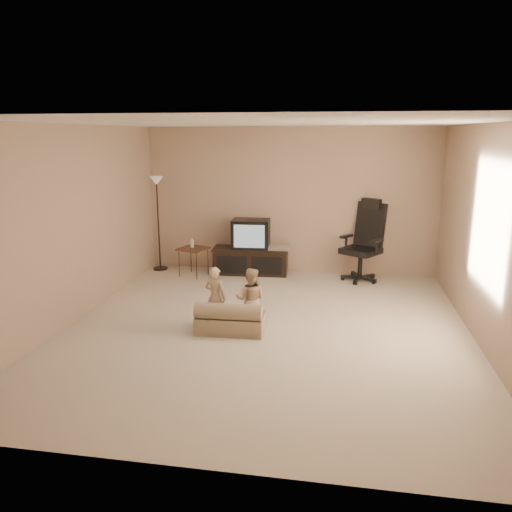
# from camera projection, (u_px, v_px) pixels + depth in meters

# --- Properties ---
(floor) EXTENTS (5.50, 5.50, 0.00)m
(floor) POSITION_uv_depth(u_px,v_px,m) (266.00, 329.00, 6.25)
(floor) COLOR beige
(floor) RESTS_ON ground
(room_shell) EXTENTS (5.50, 5.50, 5.50)m
(room_shell) POSITION_uv_depth(u_px,v_px,m) (266.00, 208.00, 5.89)
(room_shell) COLOR white
(room_shell) RESTS_ON floor
(tv_stand) EXTENTS (1.35, 0.56, 0.95)m
(tv_stand) POSITION_uv_depth(u_px,v_px,m) (251.00, 251.00, 8.65)
(tv_stand) COLOR black
(tv_stand) RESTS_ON floor
(office_chair) EXTENTS (0.86, 0.86, 1.35)m
(office_chair) POSITION_uv_depth(u_px,v_px,m) (363.00, 251.00, 8.25)
(office_chair) COLOR black
(office_chair) RESTS_ON floor
(side_table) EXTENTS (0.55, 0.55, 0.66)m
(side_table) POSITION_uv_depth(u_px,v_px,m) (193.00, 249.00, 8.49)
(side_table) COLOR brown
(side_table) RESTS_ON floor
(floor_lamp) EXTENTS (0.26, 0.26, 1.66)m
(floor_lamp) POSITION_uv_depth(u_px,v_px,m) (157.00, 202.00, 8.72)
(floor_lamp) COLOR black
(floor_lamp) RESTS_ON floor
(child_sofa) EXTENTS (0.84, 0.49, 0.41)m
(child_sofa) POSITION_uv_depth(u_px,v_px,m) (230.00, 320.00, 6.10)
(child_sofa) COLOR tan
(child_sofa) RESTS_ON floor
(toddler_left) EXTENTS (0.33, 0.28, 0.78)m
(toddler_left) POSITION_uv_depth(u_px,v_px,m) (215.00, 297.00, 6.23)
(toddler_left) COLOR tan
(toddler_left) RESTS_ON floor
(toddler_right) EXTENTS (0.39, 0.21, 0.79)m
(toddler_right) POSITION_uv_depth(u_px,v_px,m) (250.00, 299.00, 6.13)
(toddler_right) COLOR tan
(toddler_right) RESTS_ON floor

